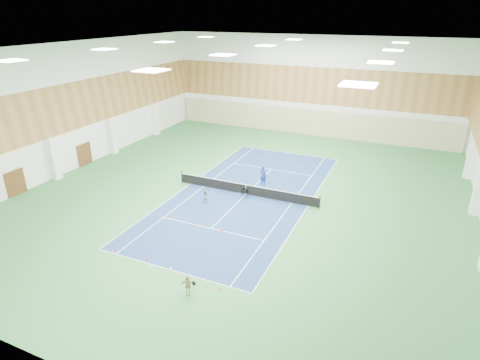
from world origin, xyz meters
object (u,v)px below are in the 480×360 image
object	(u,v)px
child_court	(206,197)
ball_cart	(244,193)
tennis_net	(246,189)
child_apron	(187,285)
coach	(263,175)

from	to	relation	value
child_court	ball_cart	world-z (taller)	child_court
tennis_net	ball_cart	bearing A→B (deg)	-76.93
tennis_net	child_apron	xyz separation A→B (m)	(2.25, -13.43, 0.08)
child_court	child_apron	size ratio (longest dim) A/B	0.92
ball_cart	coach	bearing A→B (deg)	85.83
child_court	tennis_net	bearing A→B (deg)	7.06
ball_cart	child_apron	bearing A→B (deg)	-76.94
child_apron	ball_cart	xyz separation A→B (m)	(-2.10, 12.78, -0.22)
child_court	child_apron	xyz separation A→B (m)	(4.59, -10.56, 0.05)
child_apron	ball_cart	world-z (taller)	child_apron
tennis_net	child_court	size ratio (longest dim) A/B	11.17
tennis_net	child_apron	distance (m)	13.61
coach	ball_cart	bearing A→B (deg)	97.07
tennis_net	child_court	bearing A→B (deg)	-129.26
tennis_net	child_apron	bearing A→B (deg)	-80.48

